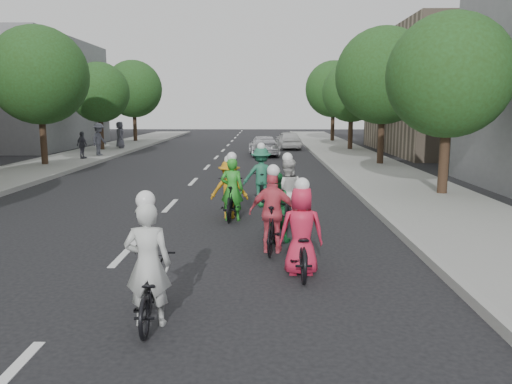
{
  "coord_description": "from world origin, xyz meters",
  "views": [
    {
      "loc": [
        2.85,
        -9.89,
        2.95
      ],
      "look_at": [
        2.67,
        1.64,
        1.0
      ],
      "focal_mm": 35.0,
      "sensor_mm": 36.0,
      "label": 1
    }
  ],
  "objects_px": {
    "cyclist_0": "(150,281)",
    "cyclist_7": "(261,179)",
    "cyclist_2": "(229,195)",
    "cyclist_6": "(287,199)",
    "cyclist_5": "(232,197)",
    "cyclist_4": "(301,240)",
    "spectator_0": "(99,139)",
    "spectator_1": "(82,145)",
    "spectator_2": "(120,135)",
    "follow_car_trail": "(288,140)",
    "cyclist_3": "(273,220)",
    "follow_car_lead": "(264,146)",
    "cyclist_1": "(274,213)"
  },
  "relations": [
    {
      "from": "cyclist_0",
      "to": "cyclist_2",
      "type": "xyz_separation_m",
      "value": [
        0.64,
        6.74,
        0.03
      ]
    },
    {
      "from": "cyclist_2",
      "to": "cyclist_5",
      "type": "relative_size",
      "value": 1.08
    },
    {
      "from": "cyclist_6",
      "to": "cyclist_7",
      "type": "height_order",
      "value": "cyclist_7"
    },
    {
      "from": "cyclist_2",
      "to": "spectator_1",
      "type": "height_order",
      "value": "cyclist_2"
    },
    {
      "from": "cyclist_2",
      "to": "cyclist_6",
      "type": "height_order",
      "value": "cyclist_6"
    },
    {
      "from": "follow_car_trail",
      "to": "spectator_1",
      "type": "distance_m",
      "value": 14.63
    },
    {
      "from": "cyclist_2",
      "to": "cyclist_5",
      "type": "xyz_separation_m",
      "value": [
        0.09,
        -0.29,
        -0.0
      ]
    },
    {
      "from": "spectator_2",
      "to": "cyclist_4",
      "type": "bearing_deg",
      "value": -175.02
    },
    {
      "from": "cyclist_7",
      "to": "follow_car_lead",
      "type": "bearing_deg",
      "value": -95.65
    },
    {
      "from": "cyclist_7",
      "to": "cyclist_6",
      "type": "bearing_deg",
      "value": 97.11
    },
    {
      "from": "cyclist_6",
      "to": "follow_car_trail",
      "type": "relative_size",
      "value": 0.52
    },
    {
      "from": "cyclist_1",
      "to": "follow_car_trail",
      "type": "relative_size",
      "value": 0.45
    },
    {
      "from": "cyclist_3",
      "to": "cyclist_6",
      "type": "distance_m",
      "value": 2.46
    },
    {
      "from": "cyclist_2",
      "to": "cyclist_3",
      "type": "xyz_separation_m",
      "value": [
        1.12,
        -3.24,
        0.04
      ]
    },
    {
      "from": "cyclist_5",
      "to": "spectator_2",
      "type": "bearing_deg",
      "value": -60.58
    },
    {
      "from": "cyclist_6",
      "to": "spectator_2",
      "type": "height_order",
      "value": "spectator_2"
    },
    {
      "from": "spectator_1",
      "to": "spectator_2",
      "type": "bearing_deg",
      "value": 13.21
    },
    {
      "from": "cyclist_3",
      "to": "cyclist_5",
      "type": "xyz_separation_m",
      "value": [
        -1.03,
        2.95,
        -0.04
      ]
    },
    {
      "from": "spectator_0",
      "to": "cyclist_7",
      "type": "bearing_deg",
      "value": -131.46
    },
    {
      "from": "cyclist_2",
      "to": "spectator_1",
      "type": "xyz_separation_m",
      "value": [
        -9.2,
        14.36,
        0.27
      ]
    },
    {
      "from": "cyclist_6",
      "to": "spectator_0",
      "type": "height_order",
      "value": "spectator_0"
    },
    {
      "from": "cyclist_0",
      "to": "spectator_1",
      "type": "relative_size",
      "value": 1.25
    },
    {
      "from": "cyclist_3",
      "to": "follow_car_trail",
      "type": "relative_size",
      "value": 0.48
    },
    {
      "from": "cyclist_2",
      "to": "cyclist_4",
      "type": "xyz_separation_m",
      "value": [
        1.6,
        -4.6,
        -0.02
      ]
    },
    {
      "from": "spectator_2",
      "to": "spectator_1",
      "type": "bearing_deg",
      "value": 162.78
    },
    {
      "from": "cyclist_7",
      "to": "spectator_1",
      "type": "bearing_deg",
      "value": -55.68
    },
    {
      "from": "cyclist_0",
      "to": "cyclist_4",
      "type": "distance_m",
      "value": 3.1
    },
    {
      "from": "cyclist_0",
      "to": "cyclist_5",
      "type": "xyz_separation_m",
      "value": [
        0.73,
        6.45,
        0.03
      ]
    },
    {
      "from": "follow_car_trail",
      "to": "spectator_1",
      "type": "height_order",
      "value": "spectator_1"
    },
    {
      "from": "cyclist_0",
      "to": "follow_car_lead",
      "type": "height_order",
      "value": "cyclist_0"
    },
    {
      "from": "cyclist_0",
      "to": "cyclist_5",
      "type": "bearing_deg",
      "value": -99.27
    },
    {
      "from": "follow_car_trail",
      "to": "cyclist_0",
      "type": "bearing_deg",
      "value": 76.79
    },
    {
      "from": "spectator_0",
      "to": "spectator_1",
      "type": "bearing_deg",
      "value": -175.94
    },
    {
      "from": "cyclist_6",
      "to": "cyclist_1",
      "type": "bearing_deg",
      "value": 81.3
    },
    {
      "from": "cyclist_7",
      "to": "spectator_0",
      "type": "xyz_separation_m",
      "value": [
        -9.71,
        14.04,
        0.36
      ]
    },
    {
      "from": "cyclist_6",
      "to": "follow_car_lead",
      "type": "xyz_separation_m",
      "value": [
        -0.59,
        18.59,
        -0.04
      ]
    },
    {
      "from": "cyclist_4",
      "to": "spectator_0",
      "type": "xyz_separation_m",
      "value": [
        -10.46,
        20.89,
        0.49
      ]
    },
    {
      "from": "cyclist_2",
      "to": "cyclist_6",
      "type": "xyz_separation_m",
      "value": [
        1.52,
        -0.81,
        0.03
      ]
    },
    {
      "from": "cyclist_5",
      "to": "follow_car_trail",
      "type": "xyz_separation_m",
      "value": [
        2.58,
        23.21,
        0.02
      ]
    },
    {
      "from": "cyclist_5",
      "to": "cyclist_2",
      "type": "bearing_deg",
      "value": -65.87
    },
    {
      "from": "follow_car_trail",
      "to": "spectator_1",
      "type": "bearing_deg",
      "value": 28.95
    },
    {
      "from": "cyclist_1",
      "to": "follow_car_lead",
      "type": "bearing_deg",
      "value": -92.94
    },
    {
      "from": "cyclist_0",
      "to": "cyclist_7",
      "type": "xyz_separation_m",
      "value": [
        1.49,
        8.99,
        0.14
      ]
    },
    {
      "from": "spectator_0",
      "to": "cyclist_3",
      "type": "bearing_deg",
      "value": -139.04
    },
    {
      "from": "cyclist_5",
      "to": "follow_car_trail",
      "type": "relative_size",
      "value": 0.47
    },
    {
      "from": "cyclist_0",
      "to": "cyclist_3",
      "type": "relative_size",
      "value": 1.03
    },
    {
      "from": "cyclist_4",
      "to": "spectator_1",
      "type": "relative_size",
      "value": 1.23
    },
    {
      "from": "cyclist_4",
      "to": "cyclist_0",
      "type": "bearing_deg",
      "value": 43.84
    },
    {
      "from": "cyclist_6",
      "to": "spectator_0",
      "type": "distance_m",
      "value": 20.01
    },
    {
      "from": "cyclist_0",
      "to": "cyclist_5",
      "type": "distance_m",
      "value": 6.49
    }
  ]
}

